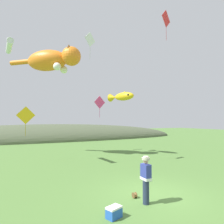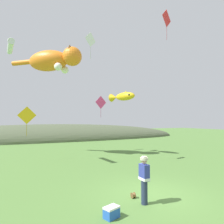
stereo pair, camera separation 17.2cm
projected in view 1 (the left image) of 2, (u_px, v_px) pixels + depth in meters
name	position (u px, v px, depth m)	size (l,w,h in m)	color
ground_plane	(153.00, 195.00, 8.33)	(120.00, 120.00, 0.00)	#517A38
distant_hill_ridge	(34.00, 141.00, 31.36)	(52.57, 14.43, 5.09)	#4C563D
festival_attendant	(146.00, 178.00, 7.49)	(0.30, 0.42, 1.77)	#232D47
kite_spool	(135.00, 195.00, 8.04)	(0.13, 0.23, 0.23)	olive
picnic_cooler	(114.00, 212.00, 6.39)	(0.57, 0.48, 0.36)	blue
kite_giant_cat	(52.00, 60.00, 17.75)	(5.70, 5.21, 2.17)	orange
kite_fish_windsock	(121.00, 97.00, 18.73)	(1.76, 2.99, 0.89)	gold
kite_tube_streamer	(9.00, 46.00, 13.73)	(0.60, 2.41, 0.44)	white
kite_diamond_red	(166.00, 19.00, 13.94)	(1.17, 0.52, 2.17)	red
kite_diamond_gold	(26.00, 115.00, 15.39)	(1.38, 0.11, 2.28)	yellow
kite_diamond_pink	(100.00, 102.00, 20.40)	(1.31, 0.34, 2.24)	#E53F8C
kite_diamond_white	(90.00, 40.00, 14.57)	(0.99, 0.52, 2.00)	white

